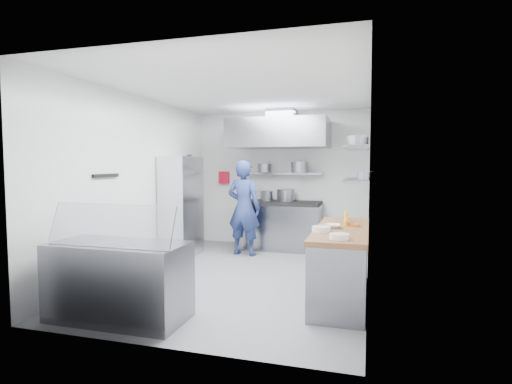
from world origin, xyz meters
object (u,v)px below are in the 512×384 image
(chef, at_px, (244,208))
(display_case, at_px, (119,281))
(gas_range, at_px, (281,227))
(wire_rack, at_px, (182,207))

(chef, height_order, display_case, chef)
(chef, bearing_deg, gas_range, -120.12)
(gas_range, relative_size, display_case, 1.07)
(wire_rack, distance_m, display_case, 3.07)
(wire_rack, bearing_deg, gas_range, 35.35)
(display_case, bearing_deg, gas_range, 77.26)
(gas_range, bearing_deg, display_case, -102.74)
(chef, relative_size, wire_rack, 0.96)
(display_case, bearing_deg, chef, 83.76)
(chef, xyz_separation_m, wire_rack, (-1.07, -0.43, 0.03))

